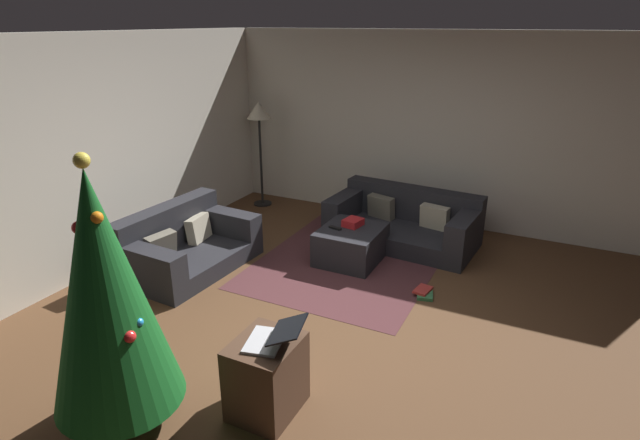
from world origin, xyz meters
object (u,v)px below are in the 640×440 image
at_px(couch_right, 405,222).
at_px(laptop, 273,337).
at_px(book_stack, 424,293).
at_px(couch_left, 184,245).
at_px(christmas_tree, 104,292).
at_px(gift_box, 353,222).
at_px(corner_lamp, 259,118).
at_px(side_table, 267,376).
at_px(ottoman, 351,244).
at_px(tv_remote, 335,228).

distance_m(couch_right, laptop, 3.48).
bearing_deg(couch_right, book_stack, 120.56).
height_order(couch_left, christmas_tree, christmas_tree).
xyz_separation_m(gift_box, book_stack, (-0.53, -1.05, -0.42)).
bearing_deg(corner_lamp, side_table, -147.27).
relative_size(ottoman, christmas_tree, 0.40).
height_order(tv_remote, corner_lamp, corner_lamp).
height_order(book_stack, corner_lamp, corner_lamp).
bearing_deg(book_stack, gift_box, 63.01).
bearing_deg(gift_box, couch_left, 123.76).
xyz_separation_m(couch_right, tv_remote, (-0.94, 0.57, 0.16)).
bearing_deg(side_table, christmas_tree, 122.94).
distance_m(couch_left, christmas_tree, 2.63).
height_order(gift_box, christmas_tree, christmas_tree).
xyz_separation_m(laptop, corner_lamp, (3.85, 2.55, 0.71)).
relative_size(couch_left, side_table, 2.70).
bearing_deg(ottoman, tv_remote, 117.23).
distance_m(tv_remote, laptop, 2.62).
distance_m(couch_left, corner_lamp, 2.53).
height_order(christmas_tree, book_stack, christmas_tree).
distance_m(couch_left, laptop, 2.73).
bearing_deg(christmas_tree, couch_right, -11.30).
bearing_deg(laptop, couch_left, 53.94).
distance_m(gift_box, corner_lamp, 2.49).
distance_m(christmas_tree, corner_lamp, 4.72).
bearing_deg(tv_remote, ottoman, -50.43).
distance_m(laptop, book_stack, 2.31).
distance_m(couch_right, corner_lamp, 2.70).
bearing_deg(book_stack, couch_left, 101.96).
relative_size(gift_box, corner_lamp, 0.14).
bearing_deg(tv_remote, book_stack, -94.14).
relative_size(couch_right, side_table, 3.27).
xyz_separation_m(tv_remote, book_stack, (-0.36, -1.20, -0.39)).
bearing_deg(side_table, couch_left, 52.91).
bearing_deg(gift_box, christmas_tree, 173.20).
relative_size(couch_right, tv_remote, 12.00).
distance_m(ottoman, christmas_tree, 3.32).
height_order(couch_left, corner_lamp, corner_lamp).
bearing_deg(tv_remote, gift_box, -27.80).
bearing_deg(gift_box, corner_lamp, 60.25).
xyz_separation_m(tv_remote, corner_lamp, (1.33, 1.87, 0.93)).
distance_m(couch_left, tv_remote, 1.78).
distance_m(gift_box, book_stack, 1.25).
distance_m(gift_box, side_table, 2.76).
relative_size(couch_right, laptop, 4.11).
height_order(ottoman, corner_lamp, corner_lamp).
bearing_deg(ottoman, couch_left, 121.23).
xyz_separation_m(gift_box, laptop, (-2.70, -0.53, 0.19)).
distance_m(ottoman, gift_box, 0.26).
relative_size(side_table, laptop, 1.26).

